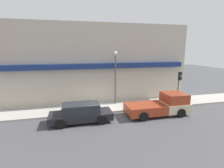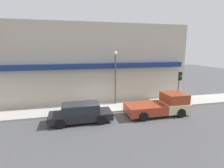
{
  "view_description": "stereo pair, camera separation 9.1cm",
  "coord_description": "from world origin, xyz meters",
  "px_view_note": "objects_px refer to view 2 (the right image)",
  "views": [
    {
      "loc": [
        -2.54,
        -14.09,
        5.54
      ],
      "look_at": [
        1.21,
        1.15,
        2.35
      ],
      "focal_mm": 28.0,
      "sensor_mm": 36.0,
      "label": 1
    },
    {
      "loc": [
        -2.45,
        -14.11,
        5.54
      ],
      "look_at": [
        1.21,
        1.15,
        2.35
      ],
      "focal_mm": 28.0,
      "sensor_mm": 36.0,
      "label": 2
    }
  ],
  "objects_px": {
    "fire_hydrant": "(69,109)",
    "street_lamp": "(115,71)",
    "traffic_light": "(179,82)",
    "parked_car": "(81,113)",
    "pickup_truck": "(161,105)"
  },
  "relations": [
    {
      "from": "fire_hydrant",
      "to": "traffic_light",
      "type": "bearing_deg",
      "value": -0.09
    },
    {
      "from": "fire_hydrant",
      "to": "street_lamp",
      "type": "bearing_deg",
      "value": 19.26
    },
    {
      "from": "parked_car",
      "to": "pickup_truck",
      "type": "bearing_deg",
      "value": -0.74
    },
    {
      "from": "traffic_light",
      "to": "street_lamp",
      "type": "bearing_deg",
      "value": 165.26
    },
    {
      "from": "parked_car",
      "to": "street_lamp",
      "type": "bearing_deg",
      "value": 42.02
    },
    {
      "from": "pickup_truck",
      "to": "fire_hydrant",
      "type": "bearing_deg",
      "value": 167.71
    },
    {
      "from": "traffic_light",
      "to": "fire_hydrant",
      "type": "bearing_deg",
      "value": 179.91
    },
    {
      "from": "fire_hydrant",
      "to": "traffic_light",
      "type": "distance_m",
      "value": 10.62
    },
    {
      "from": "street_lamp",
      "to": "traffic_light",
      "type": "height_order",
      "value": "street_lamp"
    },
    {
      "from": "pickup_truck",
      "to": "street_lamp",
      "type": "relative_size",
      "value": 1.03
    },
    {
      "from": "fire_hydrant",
      "to": "traffic_light",
      "type": "xyz_separation_m",
      "value": [
        10.44,
        -0.02,
        1.92
      ]
    },
    {
      "from": "parked_car",
      "to": "fire_hydrant",
      "type": "bearing_deg",
      "value": 115.31
    },
    {
      "from": "fire_hydrant",
      "to": "street_lamp",
      "type": "distance_m",
      "value": 5.57
    },
    {
      "from": "parked_car",
      "to": "traffic_light",
      "type": "bearing_deg",
      "value": 9.62
    },
    {
      "from": "traffic_light",
      "to": "parked_car",
      "type": "bearing_deg",
      "value": -169.65
    }
  ]
}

